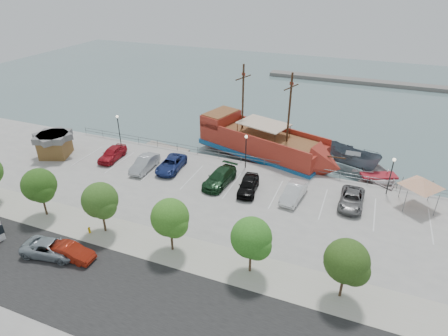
% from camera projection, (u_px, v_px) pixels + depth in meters
% --- Properties ---
extents(ground, '(160.00, 160.00, 0.00)m').
position_uv_depth(ground, '(226.00, 202.00, 40.59)').
color(ground, slate).
extents(street, '(100.00, 8.00, 0.04)m').
position_uv_depth(street, '(145.00, 304.00, 27.02)').
color(street, black).
rests_on(street, land_slab).
extents(sidewalk, '(100.00, 4.00, 0.05)m').
position_uv_depth(sidewalk, '(183.00, 252.00, 31.93)').
color(sidewalk, '#B0AC96').
rests_on(sidewalk, land_slab).
extents(seawall_railing, '(50.00, 0.06, 1.00)m').
position_uv_depth(seawall_railing, '(249.00, 159.00, 46.25)').
color(seawall_railing, slate).
rests_on(seawall_railing, land_slab).
extents(far_shore, '(40.00, 3.00, 0.80)m').
position_uv_depth(far_shore, '(359.00, 81.00, 82.16)').
color(far_shore, slate).
rests_on(far_shore, ground).
extents(pirate_ship, '(20.20, 10.80, 12.51)m').
position_uv_depth(pirate_ship, '(271.00, 147.00, 48.17)').
color(pirate_ship, '#A22B1E').
rests_on(pirate_ship, ground).
extents(patrol_boat, '(7.73, 5.55, 2.81)m').
position_uv_depth(patrol_boat, '(352.00, 160.00, 46.46)').
color(patrol_boat, slate).
rests_on(patrol_boat, ground).
extents(speedboat, '(7.05, 8.02, 1.38)m').
position_uv_depth(speedboat, '(378.00, 179.00, 43.69)').
color(speedboat, silver).
rests_on(speedboat, ground).
extents(dock_west, '(6.80, 2.67, 0.38)m').
position_uv_depth(dock_west, '(166.00, 149.00, 52.11)').
color(dock_west, gray).
rests_on(dock_west, ground).
extents(dock_mid, '(7.15, 4.58, 0.40)m').
position_uv_depth(dock_mid, '(308.00, 174.00, 45.69)').
color(dock_mid, slate).
rests_on(dock_mid, ground).
extents(dock_east, '(7.80, 4.36, 0.43)m').
position_uv_depth(dock_east, '(394.00, 189.00, 42.51)').
color(dock_east, gray).
rests_on(dock_east, ground).
extents(shed, '(4.74, 4.74, 3.03)m').
position_uv_depth(shed, '(54.00, 144.00, 47.61)').
color(shed, brown).
rests_on(shed, land_slab).
extents(canopy_tent, '(5.05, 5.05, 3.81)m').
position_uv_depth(canopy_tent, '(423.00, 177.00, 36.63)').
color(canopy_tent, slate).
rests_on(canopy_tent, land_slab).
extents(street_van, '(5.31, 3.18, 1.38)m').
position_uv_depth(street_van, '(52.00, 248.00, 31.38)').
color(street_van, '#8C98A0').
rests_on(street_van, street).
extents(street_sedan, '(4.06, 1.51, 1.33)m').
position_uv_depth(street_sedan, '(71.00, 252.00, 30.97)').
color(street_sedan, maroon).
rests_on(street_sedan, street).
extents(fire_hydrant, '(0.23, 0.23, 0.66)m').
position_uv_depth(fire_hydrant, '(89.00, 230.00, 34.09)').
color(fire_hydrant, '#E3B00C').
rests_on(fire_hydrant, sidewalk).
extents(lamp_post_left, '(0.36, 0.36, 4.28)m').
position_uv_depth(lamp_post_left, '(118.00, 125.00, 49.91)').
color(lamp_post_left, black).
rests_on(lamp_post_left, land_slab).
extents(lamp_post_mid, '(0.36, 0.36, 4.28)m').
position_uv_depth(lamp_post_mid, '(246.00, 146.00, 44.05)').
color(lamp_post_mid, black).
rests_on(lamp_post_mid, land_slab).
extents(lamp_post_right, '(0.36, 0.36, 4.28)m').
position_uv_depth(lamp_post_right, '(392.00, 170.00, 38.83)').
color(lamp_post_right, black).
rests_on(lamp_post_right, land_slab).
extents(tree_b, '(3.30, 3.20, 5.00)m').
position_uv_depth(tree_b, '(40.00, 187.00, 35.15)').
color(tree_b, '#473321').
rests_on(tree_b, sidewalk).
extents(tree_c, '(3.30, 3.20, 5.00)m').
position_uv_depth(tree_c, '(101.00, 202.00, 32.87)').
color(tree_c, '#473321').
rests_on(tree_c, sidewalk).
extents(tree_d, '(3.30, 3.20, 5.00)m').
position_uv_depth(tree_d, '(171.00, 219.00, 30.59)').
color(tree_d, '#473321').
rests_on(tree_d, sidewalk).
extents(tree_e, '(3.30, 3.20, 5.00)m').
position_uv_depth(tree_e, '(253.00, 239.00, 28.31)').
color(tree_e, '#473321').
rests_on(tree_e, sidewalk).
extents(tree_f, '(3.30, 3.20, 5.00)m').
position_uv_depth(tree_f, '(348.00, 263.00, 26.03)').
color(tree_f, '#473321').
rests_on(tree_f, sidewalk).
extents(parked_car_a, '(2.26, 4.85, 1.61)m').
position_uv_depth(parked_car_a, '(112.00, 153.00, 47.08)').
color(parked_car_a, maroon).
rests_on(parked_car_a, land_slab).
extents(parked_car_b, '(1.88, 4.90, 1.59)m').
position_uv_depth(parked_car_b, '(145.00, 163.00, 44.69)').
color(parked_car_b, '#A9ADB1').
rests_on(parked_car_b, land_slab).
extents(parked_car_c, '(2.83, 5.38, 1.45)m').
position_uv_depth(parked_car_c, '(171.00, 164.00, 44.68)').
color(parked_car_c, navy).
rests_on(parked_car_c, land_slab).
extents(parked_car_d, '(2.77, 5.69, 1.59)m').
position_uv_depth(parked_car_d, '(220.00, 178.00, 41.69)').
color(parked_car_d, '#14361B').
rests_on(parked_car_d, land_slab).
extents(parked_car_e, '(2.48, 4.91, 1.60)m').
position_uv_depth(parked_car_e, '(248.00, 185.00, 40.27)').
color(parked_car_e, black).
rests_on(parked_car_e, land_slab).
extents(parked_car_f, '(2.22, 4.94, 1.57)m').
position_uv_depth(parked_car_f, '(294.00, 192.00, 38.99)').
color(parked_car_f, white).
rests_on(parked_car_f, land_slab).
extents(parked_car_g, '(2.40, 5.10, 1.41)m').
position_uv_depth(parked_car_g, '(352.00, 199.00, 37.93)').
color(parked_car_g, '#5F5F5F').
rests_on(parked_car_g, land_slab).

